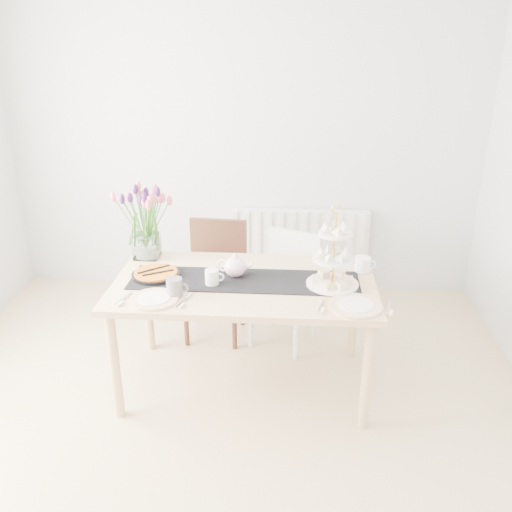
# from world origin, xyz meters

# --- Properties ---
(room_shell) EXTENTS (4.50, 4.50, 4.50)m
(room_shell) POSITION_xyz_m (0.00, 0.00, 1.30)
(room_shell) COLOR tan
(room_shell) RESTS_ON ground
(radiator) EXTENTS (1.20, 0.08, 0.60)m
(radiator) POSITION_xyz_m (0.50, 2.19, 0.45)
(radiator) COLOR white
(radiator) RESTS_ON room_shell
(dining_table) EXTENTS (1.60, 0.90, 0.75)m
(dining_table) POSITION_xyz_m (0.15, 0.73, 0.67)
(dining_table) COLOR tan
(dining_table) RESTS_ON ground
(chair_brown) EXTENTS (0.46, 0.46, 0.87)m
(chair_brown) POSITION_xyz_m (-0.12, 1.42, 0.51)
(chair_brown) COLOR #3C2016
(chair_brown) RESTS_ON ground
(chair_white) EXTENTS (0.53, 0.53, 0.82)m
(chair_white) POSITION_xyz_m (0.42, 1.35, 0.47)
(chair_white) COLOR white
(chair_white) RESTS_ON ground
(table_runner) EXTENTS (1.40, 0.35, 0.01)m
(table_runner) POSITION_xyz_m (0.15, 0.73, 0.75)
(table_runner) COLOR black
(table_runner) RESTS_ON dining_table
(tulip_vase) EXTENTS (0.59, 0.59, 0.50)m
(tulip_vase) POSITION_xyz_m (-0.54, 1.06, 1.07)
(tulip_vase) COLOR silver
(tulip_vase) RESTS_ON dining_table
(cake_stand) EXTENTS (0.31, 0.31, 0.46)m
(cake_stand) POSITION_xyz_m (0.69, 0.69, 0.88)
(cake_stand) COLOR gold
(cake_stand) RESTS_ON dining_table
(teapot) EXTENTS (0.25, 0.22, 0.15)m
(teapot) POSITION_xyz_m (0.09, 0.78, 0.82)
(teapot) COLOR white
(teapot) RESTS_ON dining_table
(cream_jug) EXTENTS (0.11, 0.11, 0.10)m
(cream_jug) POSITION_xyz_m (0.89, 0.92, 0.80)
(cream_jug) COLOR white
(cream_jug) RESTS_ON dining_table
(tart_tin) EXTENTS (0.30, 0.30, 0.04)m
(tart_tin) POSITION_xyz_m (-0.40, 0.75, 0.77)
(tart_tin) COLOR black
(tart_tin) RESTS_ON dining_table
(mug_grey) EXTENTS (0.10, 0.10, 0.11)m
(mug_grey) POSITION_xyz_m (-0.23, 0.50, 0.80)
(mug_grey) COLOR slate
(mug_grey) RESTS_ON dining_table
(mug_white) EXTENTS (0.10, 0.10, 0.10)m
(mug_white) POSITION_xyz_m (-0.03, 0.66, 0.80)
(mug_white) COLOR silver
(mug_white) RESTS_ON dining_table
(plate_left) EXTENTS (0.35, 0.35, 0.01)m
(plate_left) POSITION_xyz_m (-0.34, 0.43, 0.76)
(plate_left) COLOR white
(plate_left) RESTS_ON dining_table
(plate_right) EXTENTS (0.36, 0.36, 0.02)m
(plate_right) POSITION_xyz_m (0.80, 0.43, 0.76)
(plate_right) COLOR white
(plate_right) RESTS_ON dining_table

